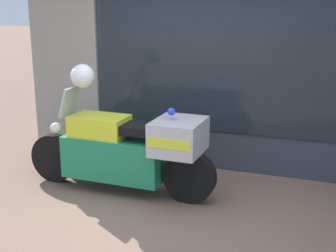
% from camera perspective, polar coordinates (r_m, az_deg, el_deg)
% --- Properties ---
extents(ground_plane, '(60.00, 60.00, 0.00)m').
position_cam_1_polar(ground_plane, '(5.04, -1.31, -11.72)').
color(ground_plane, '#7A5B4C').
extents(shop_building, '(5.41, 0.55, 4.10)m').
position_cam_1_polar(shop_building, '(6.53, 1.45, 13.25)').
color(shop_building, '#333842').
rests_on(shop_building, ground).
extents(window_display, '(3.87, 0.30, 2.07)m').
position_cam_1_polar(window_display, '(6.57, 8.97, -0.82)').
color(window_display, slate).
rests_on(window_display, ground).
extents(paramedic_motorcycle, '(2.45, 0.65, 1.26)m').
position_cam_1_polar(paramedic_motorcycle, '(5.61, -4.81, -2.78)').
color(paramedic_motorcycle, black).
rests_on(paramedic_motorcycle, ground).
extents(white_helmet, '(0.29, 0.29, 0.29)m').
position_cam_1_polar(white_helmet, '(5.69, -10.36, 6.02)').
color(white_helmet, white).
rests_on(white_helmet, paramedic_motorcycle).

